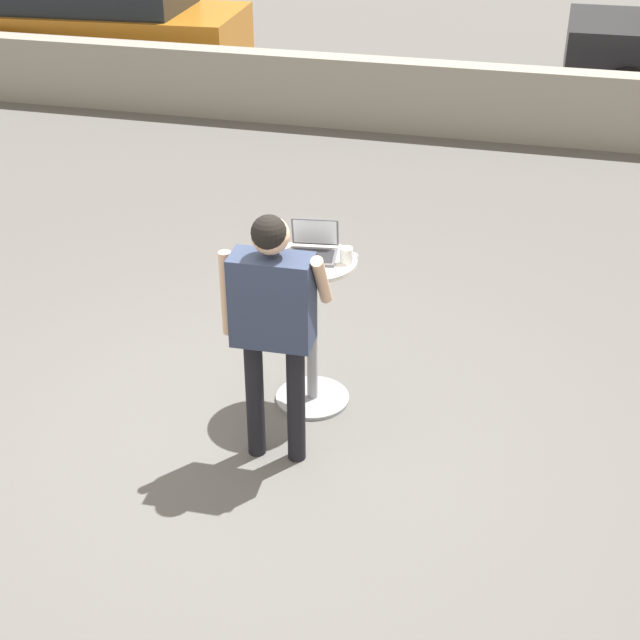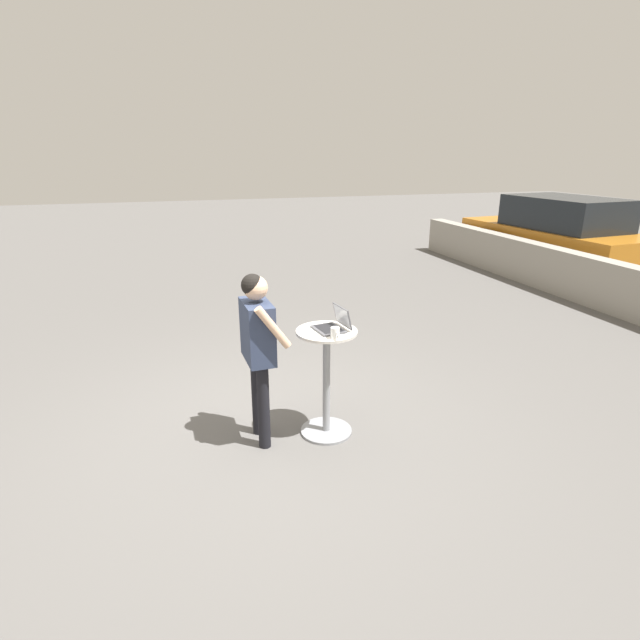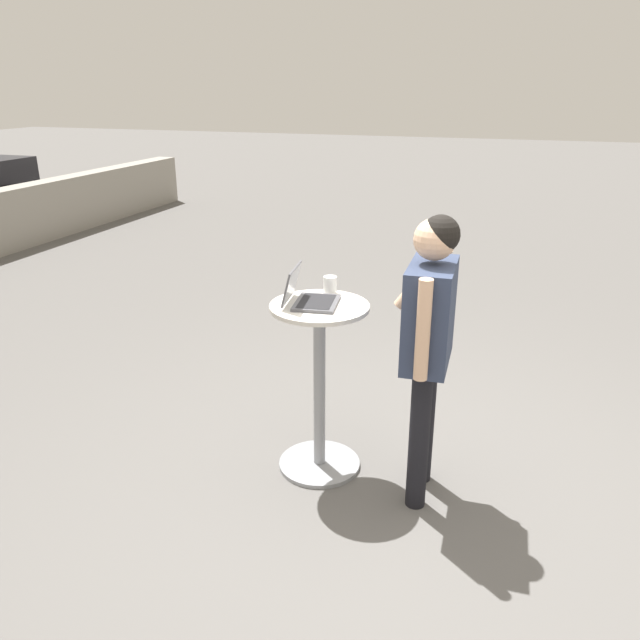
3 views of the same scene
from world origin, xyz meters
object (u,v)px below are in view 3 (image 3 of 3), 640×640
object	(u,v)px
cafe_table	(319,382)
coffee_mug	(330,285)
standing_person	(429,326)
laptop	(308,296)

from	to	relation	value
cafe_table	coffee_mug	size ratio (longest dim) A/B	9.10
coffee_mug	standing_person	size ratio (longest dim) A/B	0.07
coffee_mug	cafe_table	bearing A→B (deg)	-178.22
laptop	coffee_mug	distance (m)	0.23
laptop	standing_person	distance (m)	0.69
coffee_mug	standing_person	xyz separation A→B (m)	(-0.28, -0.63, -0.08)
cafe_table	laptop	xyz separation A→B (m)	(-0.01, 0.06, 0.52)
laptop	standing_person	bearing A→B (deg)	-94.45
coffee_mug	standing_person	distance (m)	0.69
standing_person	coffee_mug	bearing A→B (deg)	66.16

